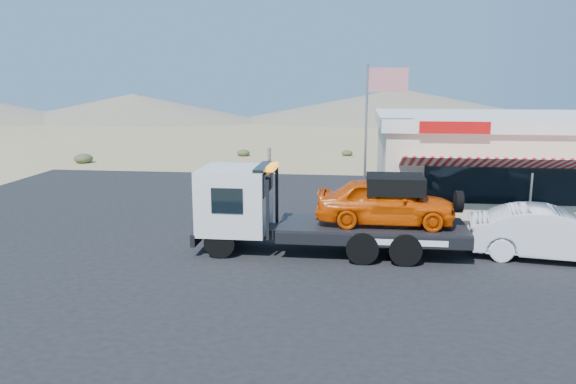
{
  "coord_description": "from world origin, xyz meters",
  "views": [
    {
      "loc": [
        4.28,
        -16.96,
        5.47
      ],
      "look_at": [
        1.96,
        2.52,
        1.5
      ],
      "focal_mm": 35.0,
      "sensor_mm": 36.0,
      "label": 1
    }
  ],
  "objects_px": {
    "jerky_store": "(493,158)",
    "flagpole": "(372,125)",
    "white_sedan": "(551,234)",
    "tow_truck": "(323,207)"
  },
  "relations": [
    {
      "from": "tow_truck",
      "to": "white_sedan",
      "type": "bearing_deg",
      "value": 0.75
    },
    {
      "from": "white_sedan",
      "to": "jerky_store",
      "type": "height_order",
      "value": "jerky_store"
    },
    {
      "from": "jerky_store",
      "to": "flagpole",
      "type": "distance_m",
      "value": 7.36
    },
    {
      "from": "tow_truck",
      "to": "flagpole",
      "type": "xyz_separation_m",
      "value": [
        1.61,
        4.17,
        2.26
      ]
    },
    {
      "from": "white_sedan",
      "to": "tow_truck",
      "type": "bearing_deg",
      "value": 99.31
    },
    {
      "from": "tow_truck",
      "to": "flagpole",
      "type": "height_order",
      "value": "flagpole"
    },
    {
      "from": "flagpole",
      "to": "jerky_store",
      "type": "bearing_deg",
      "value": 38.79
    },
    {
      "from": "jerky_store",
      "to": "flagpole",
      "type": "bearing_deg",
      "value": -141.21
    },
    {
      "from": "flagpole",
      "to": "tow_truck",
      "type": "bearing_deg",
      "value": -111.08
    },
    {
      "from": "white_sedan",
      "to": "jerky_store",
      "type": "bearing_deg",
      "value": 7.38
    }
  ]
}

